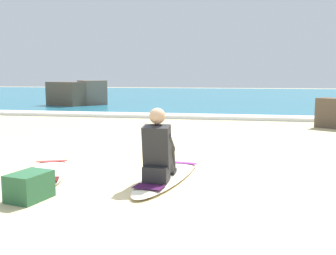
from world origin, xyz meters
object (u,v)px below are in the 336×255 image
Objects in this scene: beach_bag at (29,186)px; surfer_seated at (158,152)px; surfboard_main at (169,175)px; surfboard_spare_near at (49,171)px.

surfer_seated is at bearing 34.73° from beach_bag.
surfer_seated is 1.97× the size of beach_bag.
surfboard_main is 1.24× the size of surfboard_spare_near.
surfboard_main is at bearing 42.82° from beach_bag.
surfboard_main is 1.77m from surfboard_spare_near.
surfer_seated reaches higher than beach_bag.
surfer_seated is 1.77m from surfboard_spare_near.
surfer_seated is at bearing -99.98° from surfboard_main.
surfer_seated is (-0.07, -0.37, 0.40)m from surfboard_main.
surfboard_spare_near is at bearing -176.07° from surfboard_main.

